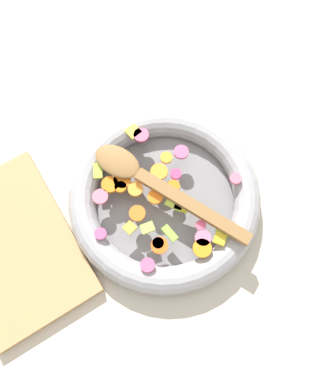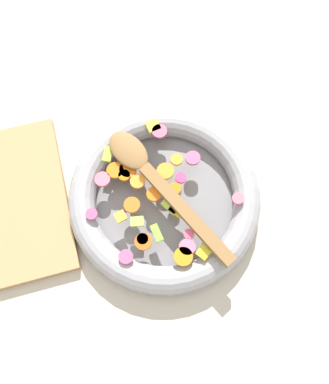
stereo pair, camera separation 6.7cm
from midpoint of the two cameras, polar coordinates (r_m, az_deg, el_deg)
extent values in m
plane|color=beige|center=(0.72, 2.65, -1.72)|extent=(4.00, 4.00, 0.00)
cylinder|color=slate|center=(0.72, 2.67, -1.57)|extent=(0.31, 0.31, 0.01)
torus|color=#9E9EA5|center=(0.70, 2.74, -1.08)|extent=(0.36, 0.36, 0.05)
cylinder|color=orange|center=(0.64, 5.62, -10.27)|extent=(0.04, 0.04, 0.01)
cylinder|color=orange|center=(0.68, -1.32, 1.24)|extent=(0.03, 0.03, 0.01)
cylinder|color=orange|center=(0.65, -0.29, -8.00)|extent=(0.04, 0.04, 0.01)
cylinder|color=orange|center=(0.67, 4.46, -0.05)|extent=(0.03, 0.03, 0.01)
cylinder|color=orange|center=(0.69, 2.93, 2.81)|extent=(0.04, 0.04, 0.01)
cylinder|color=orange|center=(0.66, -2.12, -2.39)|extent=(0.03, 0.03, 0.01)
cylinder|color=orange|center=(0.68, -3.38, 2.15)|extent=(0.02, 0.02, 0.01)
cylinder|color=orange|center=(0.69, -4.78, 2.92)|extent=(0.04, 0.04, 0.01)
cylinder|color=orange|center=(0.70, 4.62, 4.57)|extent=(0.03, 0.03, 0.01)
cylinder|color=orange|center=(0.67, 1.28, -0.83)|extent=(0.04, 0.04, 0.01)
cylinder|color=orange|center=(0.65, -0.40, -7.61)|extent=(0.02, 0.02, 0.01)
cylinder|color=orange|center=(0.69, -2.85, 3.02)|extent=(0.04, 0.04, 0.01)
cube|color=#BAC95B|center=(0.69, -0.57, 3.57)|extent=(0.03, 0.02, 0.01)
cube|color=#BEDC4E|center=(0.66, 3.60, -2.73)|extent=(0.03, 0.03, 0.01)
cube|color=#88C340|center=(0.65, 1.77, -6.68)|extent=(0.03, 0.02, 0.01)
cube|color=#A7C84F|center=(0.65, 9.84, -8.38)|extent=(0.03, 0.03, 0.01)
cube|color=#A1C951|center=(0.65, -1.27, -4.94)|extent=(0.02, 0.03, 0.01)
cube|color=#A9D03E|center=(0.70, -5.93, 5.38)|extent=(0.03, 0.03, 0.01)
cylinder|color=#EF6A82|center=(0.68, -6.68, 1.56)|extent=(0.04, 0.04, 0.01)
cylinder|color=#F16883|center=(0.69, 13.87, -1.38)|extent=(0.02, 0.02, 0.01)
cylinder|color=#D15577|center=(0.72, 1.91, 8.87)|extent=(0.04, 0.04, 0.01)
cylinder|color=pink|center=(0.65, 6.47, -8.76)|extent=(0.04, 0.04, 0.01)
cylinder|color=#CE3C72|center=(0.68, 5.31, 1.78)|extent=(0.03, 0.03, 0.01)
cylinder|color=#D45583|center=(0.70, 7.07, 4.79)|extent=(0.03, 0.03, 0.01)
cylinder|color=#DA5178|center=(0.65, 6.68, -6.82)|extent=(0.03, 0.03, 0.01)
cylinder|color=#E65686|center=(0.64, -2.90, -10.28)|extent=(0.03, 0.03, 0.01)
cylinder|color=#D1386D|center=(0.66, 9.96, -7.86)|extent=(0.03, 0.03, 0.01)
cylinder|color=#D35084|center=(0.66, -8.23, -3.78)|extent=(0.03, 0.03, 0.01)
cube|color=yellow|center=(0.66, -3.84, -4.16)|extent=(0.02, 0.02, 0.01)
cube|color=yellow|center=(0.73, 0.91, 9.67)|extent=(0.03, 0.03, 0.01)
cube|color=yellow|center=(0.66, 4.91, -2.97)|extent=(0.04, 0.04, 0.01)
cube|color=gold|center=(0.65, 8.93, -9.53)|extent=(0.03, 0.03, 0.01)
cube|color=olive|center=(0.65, 6.23, -3.60)|extent=(0.22, 0.12, 0.01)
ellipsoid|color=olive|center=(0.69, -2.76, 6.02)|extent=(0.11, 0.09, 0.01)
cube|color=tan|center=(0.75, -19.61, -1.77)|extent=(0.31, 0.20, 0.02)
camera|label=1|loc=(0.03, -87.11, 7.89)|focal=35.00mm
camera|label=2|loc=(0.03, 92.89, -7.89)|focal=35.00mm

